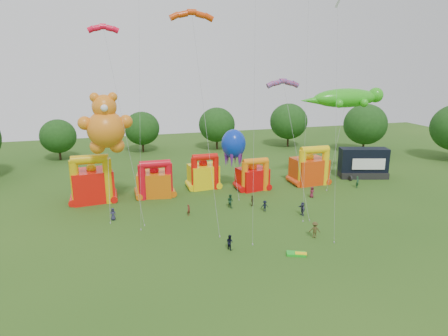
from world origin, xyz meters
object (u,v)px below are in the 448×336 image
object	(u,v)px
teddy_bear_kite	(106,133)
gecko_kite	(339,130)
bouncy_castle_0	(92,183)
stage_trailer	(363,163)
spectator_0	(113,214)
octopus_kite	(234,154)
spectator_4	(252,201)
bouncy_castle_2	(204,174)

from	to	relation	value
teddy_bear_kite	gecko_kite	bearing A→B (deg)	3.05
bouncy_castle_0	gecko_kite	size ratio (longest dim) A/B	0.46
stage_trailer	spectator_0	size ratio (longest dim) A/B	5.26
bouncy_castle_0	octopus_kite	distance (m)	21.41
gecko_kite	spectator_4	distance (m)	19.78
bouncy_castle_0	bouncy_castle_2	bearing A→B (deg)	5.89
bouncy_castle_2	spectator_0	size ratio (longest dim) A/B	3.54
gecko_kite	octopus_kite	bearing A→B (deg)	175.50
bouncy_castle_0	octopus_kite	size ratio (longest dim) A/B	0.74
teddy_bear_kite	spectator_0	size ratio (longest dim) A/B	9.70
bouncy_castle_0	teddy_bear_kite	size ratio (longest dim) A/B	0.45
octopus_kite	spectator_4	distance (m)	8.99
gecko_kite	octopus_kite	xyz separation A→B (m)	(-17.30, 1.36, -3.16)
bouncy_castle_2	gecko_kite	xyz separation A→B (m)	(21.58, -3.98, 6.76)
bouncy_castle_0	spectator_0	world-z (taller)	bouncy_castle_0
bouncy_castle_2	stage_trailer	size ratio (longest dim) A/B	0.67
spectator_4	spectator_0	bearing A→B (deg)	-62.98
gecko_kite	octopus_kite	distance (m)	17.64
spectator_0	spectator_4	world-z (taller)	spectator_0
teddy_bear_kite	gecko_kite	xyz separation A→B (m)	(35.98, 1.92, -1.71)
stage_trailer	spectator_0	distance (m)	43.31
stage_trailer	teddy_bear_kite	xyz separation A→B (m)	(-42.60, -4.04, 8.19)
bouncy_castle_0	octopus_kite	world-z (taller)	octopus_kite
bouncy_castle_2	octopus_kite	size ratio (longest dim) A/B	0.60
octopus_kite	gecko_kite	bearing A→B (deg)	-4.50
bouncy_castle_0	spectator_0	size ratio (longest dim) A/B	4.38
bouncy_castle_2	gecko_kite	size ratio (longest dim) A/B	0.37
teddy_bear_kite	gecko_kite	distance (m)	36.07
teddy_bear_kite	octopus_kite	size ratio (longest dim) A/B	1.65
bouncy_castle_2	stage_trailer	bearing A→B (deg)	-3.76
gecko_kite	octopus_kite	world-z (taller)	gecko_kite
octopus_kite	spectator_4	size ratio (longest dim) A/B	6.26
gecko_kite	spectator_4	size ratio (longest dim) A/B	10.08
gecko_kite	spectator_0	bearing A→B (deg)	-170.42
bouncy_castle_0	stage_trailer	world-z (taller)	bouncy_castle_0
bouncy_castle_0	bouncy_castle_2	distance (m)	16.99
gecko_kite	bouncy_castle_0	bearing A→B (deg)	176.67
stage_trailer	octopus_kite	world-z (taller)	octopus_kite
stage_trailer	octopus_kite	size ratio (longest dim) A/B	0.89
teddy_bear_kite	octopus_kite	world-z (taller)	teddy_bear_kite
octopus_kite	spectator_0	size ratio (longest dim) A/B	5.89
teddy_bear_kite	octopus_kite	distance (m)	19.58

